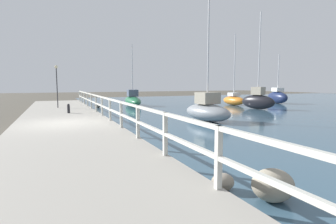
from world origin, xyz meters
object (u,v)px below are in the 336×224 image
Objects in this scene: sailboat_navy at (277,97)px; sailboat_black at (258,100)px; mooring_bollard at (69,108)px; dock_lamp at (57,78)px; sailboat_orange at (234,100)px; sailboat_green at (133,100)px; sailboat_gray at (207,110)px.

sailboat_black is at bearing -131.54° from sailboat_navy.
sailboat_navy is at bearing 11.52° from mooring_bollard.
sailboat_navy reaches higher than mooring_bollard.
sailboat_orange reaches higher than dock_lamp.
sailboat_navy is (15.58, -3.54, 0.16)m from sailboat_green.
dock_lamp is 0.53× the size of sailboat_green.
sailboat_black reaches higher than mooring_bollard.
sailboat_black reaches higher than sailboat_gray.
sailboat_gray is at bearing -30.62° from mooring_bollard.
sailboat_black is at bearing 0.58° from mooring_bollard.
dock_lamp is at bearing 97.35° from mooring_bollard.
sailboat_green is 0.74× the size of sailboat_black.
sailboat_orange is (16.07, 4.52, -0.09)m from mooring_bollard.
sailboat_navy is (5.91, -0.05, 0.19)m from sailboat_orange.
sailboat_green is 0.84× the size of sailboat_gray.
mooring_bollard is 8.53m from sailboat_gray.
sailboat_black reaches higher than sailboat_navy.
mooring_bollard is 15.22m from sailboat_black.
sailboat_green is 15.98m from sailboat_navy.
sailboat_green is (6.40, 8.02, -0.06)m from mooring_bollard.
sailboat_gray is 17.09m from sailboat_navy.
sailboat_orange is at bearing 0.85° from dock_lamp.
sailboat_orange is 0.88× the size of sailboat_black.
sailboat_green is 11.82m from sailboat_black.
sailboat_gray reaches higher than dock_lamp.
sailboat_gray is at bearing -47.53° from dock_lamp.
dock_lamp is at bearing 126.96° from sailboat_gray.
mooring_bollard is at bearing -152.65° from sailboat_navy.
sailboat_green is 12.40m from sailboat_gray.
sailboat_black is 8.02m from sailboat_navy.
sailboat_gray reaches higher than sailboat_green.
sailboat_orange is (8.73, 8.87, -0.08)m from sailboat_gray.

